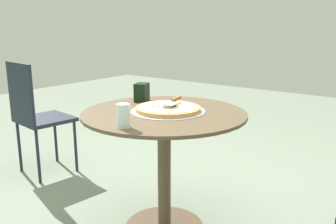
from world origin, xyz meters
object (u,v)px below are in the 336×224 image
(drinking_cup, at_px, (123,116))
(patio_chair_far, at_px, (35,111))
(patio_table, at_px, (164,144))
(pizza_on_tray, at_px, (168,109))
(napkin_dispenser, at_px, (142,92))
(pizza_server, at_px, (173,101))

(drinking_cup, height_order, patio_chair_far, patio_chair_far)
(patio_chair_far, bearing_deg, patio_table, 88.45)
(patio_chair_far, bearing_deg, drinking_cup, 73.39)
(pizza_on_tray, bearing_deg, drinking_cup, 4.39)
(patio_chair_far, bearing_deg, napkin_dispenser, 95.79)
(drinking_cup, bearing_deg, pizza_server, -176.06)
(pizza_on_tray, distance_m, pizza_server, 0.06)
(napkin_dispenser, bearing_deg, pizza_server, 54.46)
(pizza_on_tray, relative_size, drinking_cup, 3.63)
(pizza_server, bearing_deg, pizza_on_tray, 0.29)
(patio_table, bearing_deg, pizza_server, 170.05)
(patio_table, height_order, drinking_cup, drinking_cup)
(pizza_on_tray, height_order, napkin_dispenser, napkin_dispenser)
(pizza_on_tray, height_order, pizza_server, pizza_server)
(patio_table, bearing_deg, drinking_cup, 6.49)
(pizza_server, height_order, drinking_cup, drinking_cup)
(pizza_server, xyz_separation_m, drinking_cup, (0.45, 0.03, 0.01))
(pizza_on_tray, xyz_separation_m, patio_chair_far, (-0.02, -1.36, -0.21))
(pizza_server, bearing_deg, drinking_cup, 3.94)
(pizza_on_tray, xyz_separation_m, napkin_dispenser, (-0.12, -0.30, 0.04))
(drinking_cup, bearing_deg, napkin_dispenser, -147.27)
(pizza_on_tray, bearing_deg, napkin_dispenser, -111.93)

